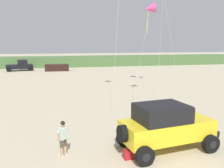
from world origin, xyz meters
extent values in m
cube|color=#4C703D|center=(-4.46, 48.12, 1.01)|extent=(90.00, 7.81, 2.03)
cube|color=yellow|center=(2.60, 3.94, 1.01)|extent=(4.63, 2.48, 0.90)
cube|color=yellow|center=(4.23, 4.19, 1.38)|extent=(1.34, 1.84, 0.12)
cube|color=black|center=(2.25, 3.89, 1.86)|extent=(2.54, 2.08, 0.80)
cube|color=black|center=(3.44, 4.07, 1.82)|extent=(0.35, 1.67, 0.72)
cube|color=black|center=(4.85, 4.28, 0.74)|extent=(0.47, 1.81, 0.28)
cylinder|color=black|center=(0.31, 3.60, 1.11)|extent=(0.41, 0.81, 0.77)
cylinder|color=black|center=(4.18, 5.22, 0.42)|extent=(0.88, 0.42, 0.84)
cylinder|color=black|center=(4.18, 5.22, 0.42)|extent=(0.42, 0.37, 0.38)
cylinder|color=black|center=(4.48, 3.18, 0.42)|extent=(0.88, 0.42, 0.84)
cylinder|color=black|center=(4.48, 3.18, 0.42)|extent=(0.42, 0.37, 0.38)
cylinder|color=black|center=(0.72, 4.70, 0.42)|extent=(0.88, 0.42, 0.84)
cylinder|color=black|center=(0.72, 4.70, 0.42)|extent=(0.42, 0.37, 0.38)
cylinder|color=black|center=(1.02, 2.66, 0.42)|extent=(0.88, 0.42, 0.84)
cylinder|color=black|center=(1.02, 2.66, 0.42)|extent=(0.42, 0.37, 0.38)
cylinder|color=tan|center=(-2.37, 4.20, 0.25)|extent=(0.14, 0.14, 0.49)
cylinder|color=#4C4233|center=(-2.37, 4.20, 0.64)|extent=(0.15, 0.15, 0.36)
cube|color=silver|center=(-2.40, 4.23, 0.05)|extent=(0.25, 0.27, 0.10)
cylinder|color=tan|center=(-2.20, 4.34, 0.25)|extent=(0.14, 0.14, 0.49)
cylinder|color=#4C4233|center=(-2.20, 4.34, 0.64)|extent=(0.15, 0.15, 0.36)
cube|color=silver|center=(-2.23, 4.37, 0.05)|extent=(0.25, 0.27, 0.10)
cube|color=silver|center=(-2.29, 4.27, 1.09)|extent=(0.47, 0.46, 0.54)
cylinder|color=tan|center=(-2.48, 4.10, 1.08)|extent=(0.09, 0.09, 0.56)
cylinder|color=silver|center=(-2.48, 4.10, 1.27)|extent=(0.11, 0.11, 0.16)
cylinder|color=tan|center=(-2.09, 4.43, 1.08)|extent=(0.09, 0.09, 0.56)
cylinder|color=silver|center=(-2.09, 4.43, 1.27)|extent=(0.11, 0.11, 0.16)
cylinder|color=tan|center=(-2.29, 4.27, 1.40)|extent=(0.10, 0.10, 0.08)
sphere|color=tan|center=(-2.29, 4.27, 1.54)|extent=(0.21, 0.21, 0.21)
sphere|color=black|center=(-2.28, 4.26, 1.56)|extent=(0.21, 0.21, 0.21)
cube|color=#B21E23|center=(0.59, 3.41, 0.19)|extent=(0.59, 0.40, 0.38)
cube|color=black|center=(-9.40, 40.33, 0.76)|extent=(4.91, 2.89, 0.76)
cube|color=black|center=(-8.86, 40.45, 1.56)|extent=(1.96, 2.11, 0.84)
cylinder|color=black|center=(-7.83, 41.77, 0.38)|extent=(0.80, 0.42, 0.76)
cylinder|color=black|center=(-7.36, 39.72, 0.38)|extent=(0.80, 0.42, 0.76)
cylinder|color=black|center=(-11.44, 40.93, 0.38)|extent=(0.80, 0.42, 0.76)
cylinder|color=black|center=(-10.96, 38.89, 0.38)|extent=(0.80, 0.42, 0.76)
cube|color=black|center=(-2.71, 38.73, 0.60)|extent=(4.22, 1.75, 1.20)
cylinder|color=silver|center=(7.66, 14.86, 6.58)|extent=(0.25, 5.42, 13.06)
cylinder|color=silver|center=(7.36, 16.00, 5.43)|extent=(2.42, 4.94, 10.77)
cone|color=#E04C93|center=(5.47, 14.18, 8.00)|extent=(1.10, 1.04, 1.17)
cylinder|color=yellow|center=(5.32, 14.18, 6.81)|extent=(0.05, 0.20, 1.84)
cylinder|color=silver|center=(4.52, 13.31, 4.03)|extent=(1.91, 1.76, 7.96)
cylinder|color=silver|center=(2.23, 12.82, 5.68)|extent=(1.84, 4.88, 11.27)
camera|label=1|loc=(-2.34, -6.29, 5.11)|focal=38.85mm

